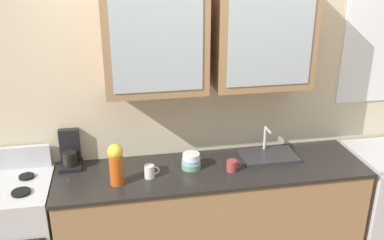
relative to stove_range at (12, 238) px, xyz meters
The scene contains 10 objects.
back_wall_unit 1.90m from the stove_range, 11.87° to the left, with size 4.92×0.44×2.82m.
counter 1.54m from the stove_range, ahead, with size 2.41×0.65×0.90m.
stove_range is the anchor object (origin of this frame).
sink_faucet 2.09m from the stove_range, ahead, with size 0.45×0.29×0.23m.
bowl_stack 1.47m from the stove_range, ahead, with size 0.15×0.15×0.12m.
vase 1.02m from the stove_range, ahead, with size 0.11×0.11×0.31m.
cup_near_sink 1.75m from the stove_range, ahead, with size 0.12×0.08×0.09m.
cup_near_bowls 1.16m from the stove_range, ahead, with size 0.11×0.08×0.10m.
dishwasher 3.07m from the stove_range, ahead, with size 0.57×0.63×0.90m.
coffee_maker 0.76m from the stove_range, 28.45° to the left, with size 0.17×0.20×0.29m.
Camera 1 is at (-0.70, -2.86, 2.49)m, focal length 40.11 mm.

